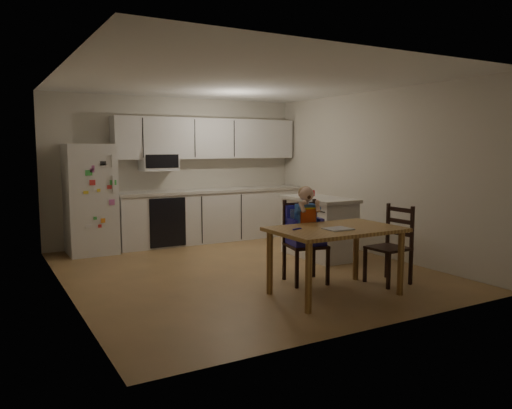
{
  "coord_description": "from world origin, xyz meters",
  "views": [
    {
      "loc": [
        -3.09,
        -5.8,
        1.65
      ],
      "look_at": [
        -0.3,
        -0.87,
        1.0
      ],
      "focal_mm": 35.0,
      "sensor_mm": 36.0,
      "label": 1
    }
  ],
  "objects_px": {
    "refrigerator": "(90,199)",
    "kitchen_island": "(319,227)",
    "chair_side": "(394,239)",
    "chair_booster": "(304,224)",
    "dining_table": "(335,237)",
    "red_cup": "(312,193)"
  },
  "relations": [
    {
      "from": "refrigerator",
      "to": "kitchen_island",
      "type": "bearing_deg",
      "value": -33.75
    },
    {
      "from": "refrigerator",
      "to": "chair_side",
      "type": "relative_size",
      "value": 1.79
    },
    {
      "from": "chair_booster",
      "to": "chair_side",
      "type": "xyz_separation_m",
      "value": [
        0.94,
        -0.56,
        -0.18
      ]
    },
    {
      "from": "refrigerator",
      "to": "kitchen_island",
      "type": "relative_size",
      "value": 1.39
    },
    {
      "from": "dining_table",
      "to": "refrigerator",
      "type": "bearing_deg",
      "value": 118.0
    },
    {
      "from": "refrigerator",
      "to": "red_cup",
      "type": "bearing_deg",
      "value": -30.27
    },
    {
      "from": "chair_booster",
      "to": "chair_side",
      "type": "distance_m",
      "value": 1.11
    },
    {
      "from": "dining_table",
      "to": "chair_side",
      "type": "height_order",
      "value": "chair_side"
    },
    {
      "from": "red_cup",
      "to": "chair_booster",
      "type": "height_order",
      "value": "chair_booster"
    },
    {
      "from": "refrigerator",
      "to": "kitchen_island",
      "type": "height_order",
      "value": "refrigerator"
    },
    {
      "from": "chair_side",
      "to": "red_cup",
      "type": "bearing_deg",
      "value": 173.96
    },
    {
      "from": "dining_table",
      "to": "chair_side",
      "type": "distance_m",
      "value": 0.95
    },
    {
      "from": "refrigerator",
      "to": "chair_booster",
      "type": "distance_m",
      "value": 3.57
    },
    {
      "from": "dining_table",
      "to": "chair_booster",
      "type": "distance_m",
      "value": 0.62
    },
    {
      "from": "refrigerator",
      "to": "dining_table",
      "type": "height_order",
      "value": "refrigerator"
    },
    {
      "from": "chair_booster",
      "to": "red_cup",
      "type": "bearing_deg",
      "value": 61.87
    },
    {
      "from": "kitchen_island",
      "to": "red_cup",
      "type": "relative_size",
      "value": 13.75
    },
    {
      "from": "red_cup",
      "to": "chair_booster",
      "type": "xyz_separation_m",
      "value": [
        -1.03,
        -1.27,
        -0.24
      ]
    },
    {
      "from": "chair_side",
      "to": "refrigerator",
      "type": "bearing_deg",
      "value": -144.12
    },
    {
      "from": "red_cup",
      "to": "dining_table",
      "type": "distance_m",
      "value": 2.18
    },
    {
      "from": "refrigerator",
      "to": "chair_booster",
      "type": "bearing_deg",
      "value": -57.2
    },
    {
      "from": "dining_table",
      "to": "chair_booster",
      "type": "bearing_deg",
      "value": 89.12
    }
  ]
}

